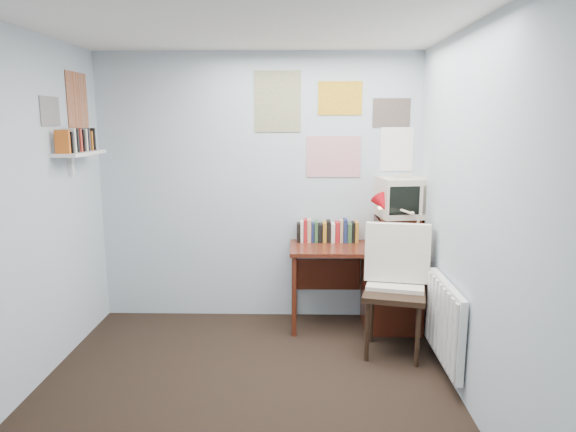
# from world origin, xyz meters

# --- Properties ---
(ground) EXTENTS (3.50, 3.50, 0.00)m
(ground) POSITION_xyz_m (0.00, 0.00, 0.00)
(ground) COLOR black
(ground) RESTS_ON ground
(back_wall) EXTENTS (3.00, 0.02, 2.50)m
(back_wall) POSITION_xyz_m (0.00, 1.75, 1.25)
(back_wall) COLOR #ADBEC5
(back_wall) RESTS_ON ground
(right_wall) EXTENTS (0.02, 3.50, 2.50)m
(right_wall) POSITION_xyz_m (1.50, 0.00, 1.25)
(right_wall) COLOR #ADBEC5
(right_wall) RESTS_ON ground
(ceiling) EXTENTS (3.00, 3.50, 0.02)m
(ceiling) POSITION_xyz_m (0.00, 0.00, 2.50)
(ceiling) COLOR white
(ceiling) RESTS_ON back_wall
(desk) EXTENTS (1.20, 0.55, 0.76)m
(desk) POSITION_xyz_m (1.17, 1.48, 0.41)
(desk) COLOR #532013
(desk) RESTS_ON ground
(desk_chair) EXTENTS (0.63, 0.61, 1.02)m
(desk_chair) POSITION_xyz_m (1.15, 0.91, 0.51)
(desk_chair) COLOR black
(desk_chair) RESTS_ON ground
(desk_lamp) EXTENTS (0.31, 0.27, 0.44)m
(desk_lamp) POSITION_xyz_m (1.42, 1.32, 0.98)
(desk_lamp) COLOR red
(desk_lamp) RESTS_ON desk
(tv_riser) EXTENTS (0.40, 0.30, 0.25)m
(tv_riser) POSITION_xyz_m (1.29, 1.59, 0.89)
(tv_riser) COLOR #532013
(tv_riser) RESTS_ON desk
(crt_tv) EXTENTS (0.47, 0.44, 0.39)m
(crt_tv) POSITION_xyz_m (1.32, 1.61, 1.21)
(crt_tv) COLOR beige
(crt_tv) RESTS_ON tv_riser
(book_row) EXTENTS (0.60, 0.14, 0.22)m
(book_row) POSITION_xyz_m (0.66, 1.66, 0.87)
(book_row) COLOR #532013
(book_row) RESTS_ON desk
(radiator) EXTENTS (0.09, 0.80, 0.60)m
(radiator) POSITION_xyz_m (1.46, 0.55, 0.42)
(radiator) COLOR white
(radiator) RESTS_ON right_wall
(wall_shelf) EXTENTS (0.20, 0.62, 0.24)m
(wall_shelf) POSITION_xyz_m (-1.40, 1.10, 1.62)
(wall_shelf) COLOR white
(wall_shelf) RESTS_ON left_wall
(posters_back) EXTENTS (1.20, 0.01, 0.90)m
(posters_back) POSITION_xyz_m (0.70, 1.74, 1.85)
(posters_back) COLOR white
(posters_back) RESTS_ON back_wall
(posters_left) EXTENTS (0.01, 0.70, 0.60)m
(posters_left) POSITION_xyz_m (-1.49, 1.10, 2.00)
(posters_left) COLOR white
(posters_left) RESTS_ON left_wall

